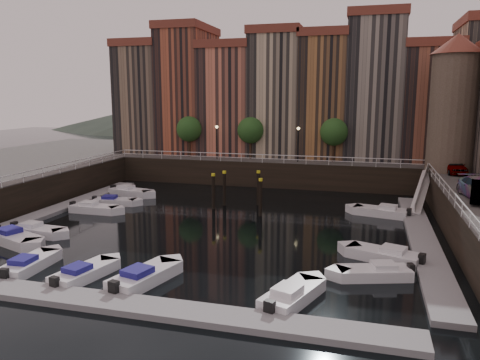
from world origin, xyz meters
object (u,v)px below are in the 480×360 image
(boat_left_0, at_px, (14,238))
(boat_left_1, at_px, (36,231))
(gangway, at_px, (422,189))
(mooring_pilings, at_px, (239,192))
(boat_left_2, at_px, (94,208))
(car_c, at_px, (480,190))
(car_a, at_px, (454,167))
(corner_tower, at_px, (454,101))

(boat_left_0, distance_m, boat_left_1, 2.22)
(gangway, xyz_separation_m, mooring_pilings, (-16.95, -4.77, -0.27))
(boat_left_2, bearing_deg, car_c, 1.26)
(boat_left_0, distance_m, car_c, 35.09)
(car_a, distance_m, car_c, 11.89)
(boat_left_1, xyz_separation_m, car_a, (33.08, 20.39, 3.39))
(boat_left_0, height_order, boat_left_1, boat_left_0)
(car_a, bearing_deg, boat_left_2, -165.65)
(mooring_pilings, height_order, boat_left_0, mooring_pilings)
(car_a, bearing_deg, gangway, -143.77)
(mooring_pilings, relative_size, boat_left_1, 1.13)
(boat_left_1, bearing_deg, corner_tower, 37.31)
(mooring_pilings, bearing_deg, car_a, 21.07)
(gangway, relative_size, car_a, 1.88)
(boat_left_0, distance_m, boat_left_2, 9.82)
(mooring_pilings, bearing_deg, corner_tower, 25.04)
(gangway, bearing_deg, mooring_pilings, -164.27)
(corner_tower, xyz_separation_m, car_c, (0.25, -13.41, -6.42))
(car_c, bearing_deg, corner_tower, 82.16)
(corner_tower, distance_m, car_a, 6.62)
(boat_left_2, bearing_deg, boat_left_1, -92.16)
(gangway, distance_m, boat_left_1, 34.64)
(boat_left_1, relative_size, car_a, 1.06)
(car_a, xyz_separation_m, car_c, (-0.02, -11.89, 0.02))
(boat_left_0, relative_size, car_c, 0.99)
(boat_left_1, bearing_deg, car_a, 35.22)
(gangway, height_order, boat_left_0, gangway)
(mooring_pilings, height_order, boat_left_1, mooring_pilings)
(boat_left_1, relative_size, car_c, 0.88)
(gangway, distance_m, car_a, 4.73)
(boat_left_1, bearing_deg, boat_left_2, 91.72)
(mooring_pilings, relative_size, boat_left_0, 1.00)
(car_c, bearing_deg, boat_left_0, -171.06)
(gangway, bearing_deg, boat_left_2, -161.69)
(gangway, distance_m, mooring_pilings, 17.61)
(corner_tower, height_order, boat_left_1, corner_tower)
(boat_left_0, xyz_separation_m, car_c, (33.25, 10.71, 3.37))
(boat_left_1, bearing_deg, gangway, 33.78)
(boat_left_2, bearing_deg, corner_tower, 23.42)
(corner_tower, distance_m, mooring_pilings, 23.52)
(gangway, xyz_separation_m, boat_left_1, (-29.90, -17.41, -1.56))
(mooring_pilings, xyz_separation_m, boat_left_0, (-13.14, -14.85, -1.25))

